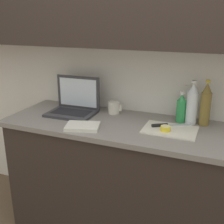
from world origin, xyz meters
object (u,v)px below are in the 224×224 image
Objects in this scene: laptop at (74,105)px; cutting_board at (170,130)px; bottle_green_soda at (206,105)px; knife at (165,125)px; bottle_water_clear at (181,108)px; measuring_cup at (114,108)px; lemon_half_cut at (165,128)px; bottle_oil_tall at (192,104)px.

laptop is 1.05× the size of cutting_board.
knife is at bearing -147.77° from bottle_green_soda.
bottle_water_clear reaches higher than measuring_cup.
bottle_green_soda is (0.95, 0.11, 0.08)m from laptop.
cutting_board is 5.31× the size of lemon_half_cut.
bottle_green_soda is (0.19, 0.19, 0.14)m from cutting_board.
bottle_water_clear reaches higher than cutting_board.
bottle_water_clear is at bearing 29.53° from knife.
cutting_board is 3.18× the size of measuring_cup.
knife is 0.25m from bottle_oil_tall.
cutting_board is 0.26m from bottle_oil_tall.
measuring_cup is at bearing -179.83° from bottle_oil_tall.
laptop is 1.65× the size of bottle_water_clear.
measuring_cup is (-0.66, -0.00, -0.10)m from bottle_green_soda.
laptop is at bearing 173.86° from cutting_board.
laptop is 3.34× the size of measuring_cup.
knife is at bearing 139.65° from cutting_board.
laptop is 0.72m from knife.
laptop is at bearing -160.15° from measuring_cup.
measuring_cup reaches higher than knife.
bottle_green_soda is at bearing 0.00° from bottle_oil_tall.
bottle_oil_tall is at bearing 5.49° from laptop.
bottle_oil_tall is at bearing 0.17° from measuring_cup.
laptop is 1.19× the size of bottle_oil_tall.
laptop reaches higher than measuring_cup.
bottle_green_soda is (0.24, 0.15, 0.13)m from knife.
bottle_oil_tall reaches higher than cutting_board.
knife is 3.82× the size of lemon_half_cut.
measuring_cup reaches higher than lemon_half_cut.
lemon_half_cut reaches higher than knife.
knife is 0.19m from bottle_water_clear.
laptop is at bearing -173.01° from bottle_oil_tall.
knife is 1.13× the size of bottle_water_clear.
measuring_cup is at bearing 128.04° from knife.
bottle_green_soda is 0.09m from bottle_oil_tall.
bottle_water_clear is at bearing 180.00° from bottle_green_soda.
measuring_cup is at bearing -179.80° from bottle_water_clear.
knife is at bearing 105.56° from lemon_half_cut.
cutting_board is at bearing -73.10° from knife.
lemon_half_cut is 0.25m from bottle_water_clear.
cutting_board is 1.13× the size of bottle_oil_tall.
bottle_oil_tall reaches higher than knife.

